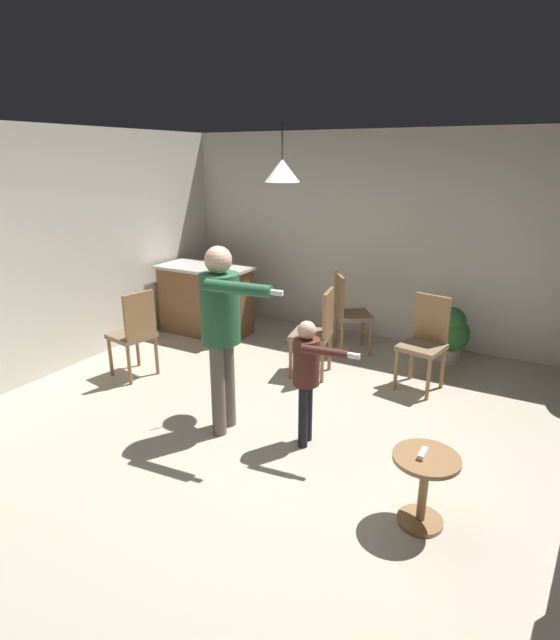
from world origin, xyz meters
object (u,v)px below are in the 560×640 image
object	(u,v)px
person_child	(307,370)
dining_chair_near_wall	(318,330)
spare_remote_on_table	(423,454)
dining_chair_centre_back	(425,339)
person_adult	(222,321)
potted_plant_by_wall	(450,332)
dining_chair_spare	(135,331)
kitchen_counter	(206,300)
side_table_by_couch	(424,482)
dining_chair_by_counter	(348,310)

from	to	relation	value
person_child	dining_chair_near_wall	distance (m)	1.45
spare_remote_on_table	dining_chair_centre_back	bearing A→B (deg)	102.98
person_adult	spare_remote_on_table	size ratio (longest dim) A/B	12.93
potted_plant_by_wall	person_child	bearing A→B (deg)	-106.18
dining_chair_centre_back	spare_remote_on_table	distance (m)	2.19
person_child	dining_chair_spare	distance (m)	2.29
person_adult	dining_chair_near_wall	bearing A→B (deg)	166.40
kitchen_counter	dining_chair_centre_back	size ratio (longest dim) A/B	1.26
kitchen_counter	dining_chair_spare	bearing A→B (deg)	-81.90
kitchen_counter	dining_chair_near_wall	size ratio (longest dim) A/B	1.26
side_table_by_couch	dining_chair_near_wall	world-z (taller)	dining_chair_near_wall
kitchen_counter	dining_chair_near_wall	world-z (taller)	dining_chair_near_wall
dining_chair_by_counter	dining_chair_spare	bearing A→B (deg)	-79.22
side_table_by_couch	dining_chair_by_counter	world-z (taller)	dining_chair_by_counter
kitchen_counter	potted_plant_by_wall	size ratio (longest dim) A/B	1.83
kitchen_counter	dining_chair_spare	distance (m)	1.60
kitchen_counter	dining_chair_near_wall	distance (m)	2.05
kitchen_counter	dining_chair_by_counter	xyz separation A→B (m)	(1.99, 0.27, 0.07)
kitchen_counter	spare_remote_on_table	bearing A→B (deg)	-34.24
kitchen_counter	potted_plant_by_wall	world-z (taller)	kitchen_counter
person_adult	dining_chair_near_wall	xyz separation A→B (m)	(0.22, 1.48, -0.50)
kitchen_counter	spare_remote_on_table	xyz separation A→B (m)	(3.58, -2.43, 0.06)
person_adult	side_table_by_couch	bearing A→B (deg)	73.57
dining_chair_by_counter	spare_remote_on_table	distance (m)	3.14
person_adult	dining_chair_centre_back	size ratio (longest dim) A/B	1.68
person_child	dining_chair_spare	size ratio (longest dim) A/B	1.12
dining_chair_near_wall	dining_chair_spare	size ratio (longest dim) A/B	1.00
dining_chair_near_wall	dining_chair_centre_back	xyz separation A→B (m)	(1.12, 0.27, 0.00)
dining_chair_by_counter	side_table_by_couch	bearing A→B (deg)	-4.83
spare_remote_on_table	dining_chair_near_wall	bearing A→B (deg)	130.84
kitchen_counter	person_adult	world-z (taller)	person_adult
side_table_by_couch	dining_chair_near_wall	xyz separation A→B (m)	(-1.63, 1.85, 0.22)
dining_chair_by_counter	dining_chair_near_wall	distance (m)	0.85
dining_chair_centre_back	dining_chair_spare	distance (m)	3.13
person_child	spare_remote_on_table	bearing A→B (deg)	57.67
kitchen_counter	side_table_by_couch	distance (m)	4.34
person_adult	person_child	bearing A→B (deg)	95.62
side_table_by_couch	dining_chair_near_wall	size ratio (longest dim) A/B	0.52
dining_chair_centre_back	potted_plant_by_wall	size ratio (longest dim) A/B	1.45
person_adult	potted_plant_by_wall	bearing A→B (deg)	145.61
person_adult	person_child	world-z (taller)	person_adult
person_adult	dining_chair_by_counter	distance (m)	2.39
dining_chair_spare	spare_remote_on_table	distance (m)	3.46
kitchen_counter	person_child	size ratio (longest dim) A/B	1.13
person_adult	potted_plant_by_wall	distance (m)	3.04
spare_remote_on_table	kitchen_counter	bearing A→B (deg)	145.76
kitchen_counter	dining_chair_spare	size ratio (longest dim) A/B	1.26
potted_plant_by_wall	spare_remote_on_table	xyz separation A→B (m)	(0.38, -2.97, 0.16)
person_adult	dining_chair_centre_back	world-z (taller)	person_adult
side_table_by_couch	dining_chair_centre_back	world-z (taller)	dining_chair_centre_back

